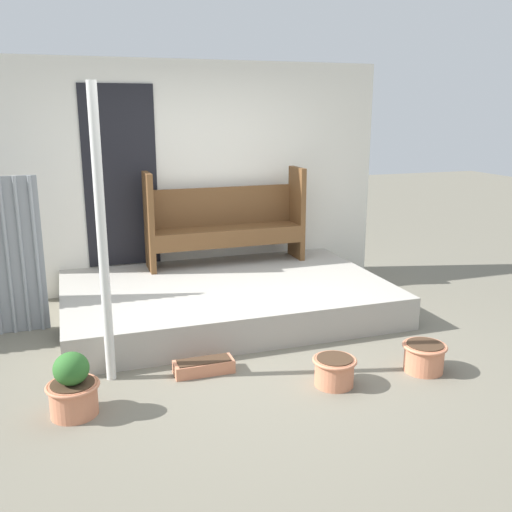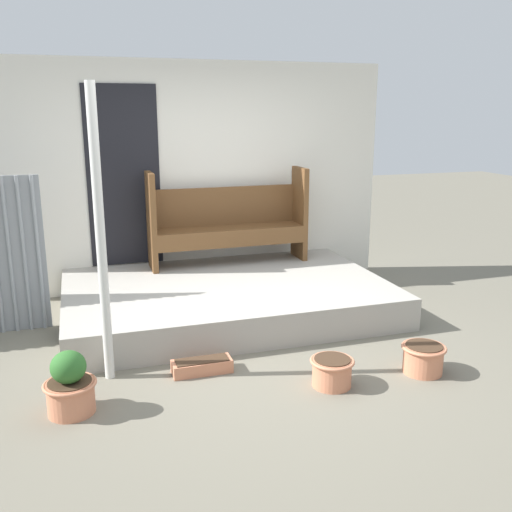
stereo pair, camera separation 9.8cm
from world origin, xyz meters
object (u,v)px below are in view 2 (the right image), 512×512
(flower_pot_left, at_px, (70,386))
(bench, at_px, (228,219))
(support_post, at_px, (101,238))
(planter_box_rect, at_px, (202,366))
(flower_pot_middle, at_px, (332,371))
(flower_pot_right, at_px, (423,357))

(flower_pot_left, bearing_deg, bench, 53.77)
(bench, bearing_deg, support_post, -127.69)
(bench, height_order, planter_box_rect, bench)
(flower_pot_middle, relative_size, flower_pot_right, 0.96)
(flower_pot_middle, height_order, planter_box_rect, flower_pot_middle)
(bench, xyz_separation_m, planter_box_rect, (-0.78, -2.10, -0.79))
(support_post, bearing_deg, flower_pot_middle, -22.22)
(planter_box_rect, bearing_deg, support_post, 169.08)
(flower_pot_middle, bearing_deg, support_post, 157.78)
(flower_pot_middle, height_order, flower_pot_right, flower_pot_right)
(flower_pot_middle, xyz_separation_m, flower_pot_right, (0.80, -0.01, 0.01))
(flower_pot_right, bearing_deg, flower_pot_middle, 179.09)
(support_post, xyz_separation_m, flower_pot_right, (2.41, -0.67, -1.00))
(support_post, distance_m, bench, 2.48)
(support_post, relative_size, flower_pot_right, 6.31)
(flower_pot_right, bearing_deg, support_post, 164.42)
(bench, distance_m, flower_pot_right, 2.88)
(flower_pot_right, relative_size, planter_box_rect, 0.74)
(support_post, height_order, flower_pot_middle, support_post)
(bench, bearing_deg, flower_pot_middle, -87.69)
(flower_pot_left, bearing_deg, planter_box_rect, 18.68)
(flower_pot_middle, xyz_separation_m, planter_box_rect, (-0.90, 0.52, -0.07))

